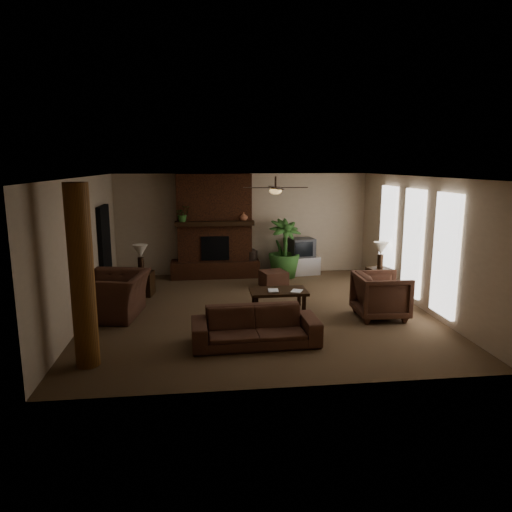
{
  "coord_description": "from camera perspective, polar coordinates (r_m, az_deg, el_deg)",
  "views": [
    {
      "loc": [
        -1.18,
        -9.42,
        3.06
      ],
      "look_at": [
        0.0,
        0.4,
        1.1
      ],
      "focal_mm": 32.77,
      "sensor_mm": 36.0,
      "label": 1
    }
  ],
  "objects": [
    {
      "name": "log_column",
      "position": [
        7.43,
        -20.47,
        -2.42
      ],
      "size": [
        0.36,
        0.36,
        2.8
      ],
      "primitive_type": "cylinder",
      "color": "brown",
      "rests_on": "ground"
    },
    {
      "name": "floor_plant",
      "position": [
        12.76,
        3.42,
        -0.64
      ],
      "size": [
        1.37,
        1.79,
        0.89
      ],
      "primitive_type": "imported",
      "rotation": [
        0.0,
        0.0,
        0.34
      ],
      "color": "#2E5622",
      "rests_on": "ground"
    },
    {
      "name": "lamp_right",
      "position": [
        11.7,
        14.99,
        0.69
      ],
      "size": [
        0.45,
        0.45,
        0.65
      ],
      "color": "black",
      "rests_on": "side_table_right"
    },
    {
      "name": "sofa",
      "position": [
        8.06,
        -0.07,
        -7.88
      ],
      "size": [
        2.19,
        0.7,
        0.85
      ],
      "primitive_type": "imported",
      "rotation": [
        0.0,
        0.0,
        0.03
      ],
      "color": "#4C2E20",
      "rests_on": "ground"
    },
    {
      "name": "mantel_vase",
      "position": [
        12.55,
        -1.52,
        4.84
      ],
      "size": [
        0.28,
        0.29,
        0.22
      ],
      "primitive_type": "imported",
      "rotation": [
        0.0,
        0.0,
        -0.34
      ],
      "color": "#98593C",
      "rests_on": "fireplace"
    },
    {
      "name": "windows",
      "position": [
        10.81,
        18.61,
        1.52
      ],
      "size": [
        0.08,
        3.65,
        2.35
      ],
      "color": "white",
      "rests_on": "ground"
    },
    {
      "name": "book_b",
      "position": [
        9.81,
        4.39,
        -3.49
      ],
      "size": [
        0.2,
        0.11,
        0.29
      ],
      "primitive_type": "imported",
      "rotation": [
        0.0,
        0.0,
        -0.44
      ],
      "color": "#999999",
      "rests_on": "coffee_table"
    },
    {
      "name": "ottoman",
      "position": [
        11.82,
        2.16,
        -2.81
      ],
      "size": [
        0.72,
        0.72,
        0.4
      ],
      "primitive_type": "cube",
      "rotation": [
        0.0,
        0.0,
        0.23
      ],
      "color": "#4C2E20",
      "rests_on": "ground"
    },
    {
      "name": "tv",
      "position": [
        13.07,
        5.63,
        1.02
      ],
      "size": [
        0.73,
        0.63,
        0.52
      ],
      "color": "#38383A",
      "rests_on": "tv_stand"
    },
    {
      "name": "tv_stand",
      "position": [
        13.19,
        5.79,
        -1.15
      ],
      "size": [
        0.91,
        0.61,
        0.5
      ],
      "primitive_type": "cube",
      "rotation": [
        0.0,
        0.0,
        0.14
      ],
      "color": "silver",
      "rests_on": "ground"
    },
    {
      "name": "fireplace",
      "position": [
        12.79,
        -5.07,
        2.6
      ],
      "size": [
        2.4,
        0.7,
        2.8
      ],
      "color": "#492413",
      "rests_on": "ground"
    },
    {
      "name": "room_shell",
      "position": [
        9.64,
        0.28,
        1.29
      ],
      "size": [
        7.0,
        7.0,
        7.0
      ],
      "color": "brown",
      "rests_on": "ground"
    },
    {
      "name": "armchair_right",
      "position": [
        9.73,
        15.02,
        -4.44
      ],
      "size": [
        0.93,
        1.0,
        1.0
      ],
      "primitive_type": "imported",
      "rotation": [
        0.0,
        0.0,
        1.54
      ],
      "color": "#4C2E20",
      "rests_on": "ground"
    },
    {
      "name": "floor_vase",
      "position": [
        12.92,
        -0.57,
        -0.53
      ],
      "size": [
        0.34,
        0.34,
        0.77
      ],
      "color": "black",
      "rests_on": "ground"
    },
    {
      "name": "book_a",
      "position": [
        9.79,
        1.49,
        -3.5
      ],
      "size": [
        0.22,
        0.05,
        0.29
      ],
      "primitive_type": "imported",
      "rotation": [
        0.0,
        0.0,
        -0.09
      ],
      "color": "#999999",
      "rests_on": "coffee_table"
    },
    {
      "name": "lamp_left",
      "position": [
        11.27,
        -13.93,
        0.35
      ],
      "size": [
        0.37,
        0.37,
        0.65
      ],
      "color": "black",
      "rests_on": "side_table_left"
    },
    {
      "name": "mantel_plant",
      "position": [
        12.44,
        -8.94,
        4.9
      ],
      "size": [
        0.49,
        0.52,
        0.33
      ],
      "primitive_type": "imported",
      "rotation": [
        0.0,
        0.0,
        0.32
      ],
      "color": "#2E5622",
      "rests_on": "fireplace"
    },
    {
      "name": "doorway",
      "position": [
        11.62,
        -17.95,
        0.7
      ],
      "size": [
        0.1,
        1.0,
        2.1
      ],
      "primitive_type": "cube",
      "color": "black",
      "rests_on": "ground"
    },
    {
      "name": "ceiling_fan",
      "position": [
        9.86,
        2.4,
        8.12
      ],
      "size": [
        1.35,
        1.35,
        0.37
      ],
      "color": "black",
      "rests_on": "ceiling"
    },
    {
      "name": "armchair_left",
      "position": [
        9.86,
        -16.89,
        -3.76
      ],
      "size": [
        1.08,
        1.48,
        1.19
      ],
      "primitive_type": "imported",
      "rotation": [
        0.0,
        0.0,
        -1.72
      ],
      "color": "#4C2E20",
      "rests_on": "ground"
    },
    {
      "name": "coffee_table",
      "position": [
        9.93,
        2.75,
        -4.5
      ],
      "size": [
        1.2,
        0.7,
        0.43
      ],
      "color": "black",
      "rests_on": "ground"
    },
    {
      "name": "side_table_left",
      "position": [
        11.37,
        -13.73,
        -3.3
      ],
      "size": [
        0.57,
        0.57,
        0.55
      ],
      "primitive_type": "cube",
      "rotation": [
        0.0,
        0.0,
        -0.14
      ],
      "color": "black",
      "rests_on": "ground"
    },
    {
      "name": "side_table_right",
      "position": [
        11.86,
        14.8,
        -2.76
      ],
      "size": [
        0.6,
        0.6,
        0.55
      ],
      "primitive_type": "cube",
      "rotation": [
        0.0,
        0.0,
        0.23
      ],
      "color": "black",
      "rests_on": "ground"
    }
  ]
}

